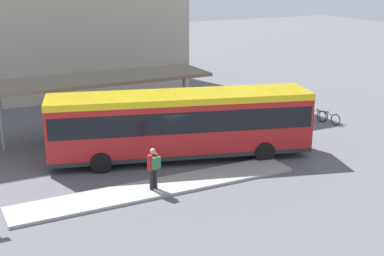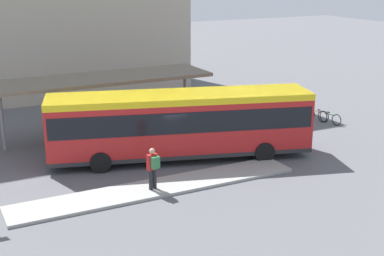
% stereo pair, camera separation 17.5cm
% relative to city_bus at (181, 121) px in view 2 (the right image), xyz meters
% --- Properties ---
extents(ground_plane, '(120.00, 120.00, 0.00)m').
position_rel_city_bus_xyz_m(ground_plane, '(-0.01, 0.00, -1.85)').
color(ground_plane, '#5B5B60').
extents(curb_island, '(12.18, 1.80, 0.12)m').
position_rel_city_bus_xyz_m(curb_island, '(-2.43, -2.92, -1.79)').
color(curb_island, '#9E9E99').
rests_on(curb_island, ground_plane).
extents(city_bus, '(12.38, 5.84, 3.16)m').
position_rel_city_bus_xyz_m(city_bus, '(0.00, 0.00, 0.00)').
color(city_bus, red).
rests_on(city_bus, ground_plane).
extents(pedestrian_waiting, '(0.46, 0.50, 1.73)m').
position_rel_city_bus_xyz_m(pedestrian_waiting, '(-2.73, -3.11, -0.73)').
color(pedestrian_waiting, '#232328').
rests_on(pedestrian_waiting, curb_island).
extents(bicycle_green, '(0.48, 1.55, 0.68)m').
position_rel_city_bus_xyz_m(bicycle_green, '(10.32, 1.38, -1.51)').
color(bicycle_green, black).
rests_on(bicycle_green, ground_plane).
extents(bicycle_orange, '(0.48, 1.63, 0.71)m').
position_rel_city_bus_xyz_m(bicycle_orange, '(10.03, 2.28, -1.49)').
color(bicycle_orange, black).
rests_on(bicycle_orange, ground_plane).
extents(station_shelter, '(11.72, 3.39, 3.25)m').
position_rel_city_bus_xyz_m(station_shelter, '(-2.31, 4.99, 1.28)').
color(station_shelter, '#706656').
rests_on(station_shelter, ground_plane).
extents(potted_planter_near_shelter, '(0.82, 0.82, 1.28)m').
position_rel_city_bus_xyz_m(potted_planter_near_shelter, '(-3.23, 2.00, -1.18)').
color(potted_planter_near_shelter, slate).
rests_on(potted_planter_near_shelter, ground_plane).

